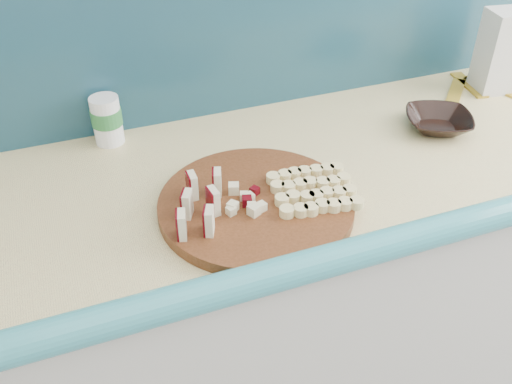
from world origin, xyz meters
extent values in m
cube|color=beige|center=(0.10, 1.50, 0.44)|extent=(2.20, 0.60, 0.88)
cube|color=#E5C986|center=(0.10, 1.50, 0.90)|extent=(2.20, 0.60, 0.03)
cube|color=teal|center=(0.10, 1.20, 0.90)|extent=(2.20, 0.06, 0.03)
cylinder|color=#41220D|center=(-0.36, 1.38, 0.92)|extent=(0.43, 0.43, 0.02)
cube|color=beige|center=(-0.52, 1.33, 0.96)|extent=(0.02, 0.03, 0.05)
cube|color=#45040B|center=(-0.52, 1.33, 0.96)|extent=(0.01, 0.03, 0.05)
cube|color=beige|center=(-0.49, 1.38, 0.96)|extent=(0.02, 0.03, 0.05)
cube|color=#45040B|center=(-0.50, 1.38, 0.96)|extent=(0.01, 0.03, 0.05)
cube|color=beige|center=(-0.47, 1.43, 0.96)|extent=(0.02, 0.03, 0.05)
cube|color=#45040B|center=(-0.47, 1.43, 0.96)|extent=(0.01, 0.03, 0.05)
cube|color=beige|center=(-0.47, 1.32, 0.96)|extent=(0.02, 0.03, 0.05)
cube|color=#45040B|center=(-0.48, 1.32, 0.96)|extent=(0.01, 0.03, 0.05)
cube|color=beige|center=(-0.44, 1.37, 0.96)|extent=(0.02, 0.03, 0.05)
cube|color=#45040B|center=(-0.45, 1.37, 0.96)|extent=(0.01, 0.03, 0.05)
cube|color=beige|center=(-0.42, 1.43, 0.96)|extent=(0.02, 0.03, 0.05)
cube|color=#45040B|center=(-0.43, 1.43, 0.96)|extent=(0.01, 0.03, 0.05)
cube|color=beige|center=(-0.37, 1.38, 0.94)|extent=(0.02, 0.02, 0.02)
cube|color=beige|center=(-0.37, 1.39, 0.94)|extent=(0.02, 0.02, 0.02)
cube|color=#45040B|center=(-0.37, 1.40, 0.94)|extent=(0.02, 0.02, 0.02)
cube|color=beige|center=(-0.38, 1.39, 0.94)|extent=(0.02, 0.02, 0.02)
cube|color=beige|center=(-0.39, 1.39, 0.94)|extent=(0.02, 0.02, 0.02)
cube|color=beige|center=(-0.40, 1.39, 0.94)|extent=(0.02, 0.02, 0.02)
cube|color=beige|center=(-0.39, 1.38, 0.94)|extent=(0.02, 0.02, 0.02)
cube|color=beige|center=(-0.39, 1.36, 0.94)|extent=(0.02, 0.02, 0.02)
cube|color=#45040B|center=(-0.38, 1.36, 0.94)|extent=(0.02, 0.02, 0.02)
cube|color=beige|center=(-0.37, 1.37, 0.94)|extent=(0.02, 0.02, 0.02)
cylinder|color=#EAD88F|center=(-0.32, 1.31, 0.94)|extent=(0.03, 0.03, 0.02)
cylinder|color=#EAD88F|center=(-0.30, 1.31, 0.94)|extent=(0.03, 0.03, 0.02)
cylinder|color=#EAD88F|center=(-0.28, 1.31, 0.94)|extent=(0.03, 0.03, 0.02)
cylinder|color=#EAD88F|center=(-0.25, 1.30, 0.94)|extent=(0.03, 0.03, 0.02)
cylinder|color=#EAD88F|center=(-0.23, 1.30, 0.94)|extent=(0.03, 0.03, 0.02)
cylinder|color=#EAD88F|center=(-0.21, 1.30, 0.94)|extent=(0.03, 0.03, 0.02)
cylinder|color=#EAD88F|center=(-0.19, 1.29, 0.94)|extent=(0.03, 0.03, 0.02)
cylinder|color=#EAD88F|center=(-0.31, 1.35, 0.94)|extent=(0.03, 0.03, 0.02)
cylinder|color=#EAD88F|center=(-0.29, 1.35, 0.94)|extent=(0.03, 0.03, 0.02)
cylinder|color=#EAD88F|center=(-0.27, 1.35, 0.94)|extent=(0.03, 0.03, 0.02)
cylinder|color=#EAD88F|center=(-0.25, 1.34, 0.94)|extent=(0.03, 0.03, 0.02)
cylinder|color=#EAD88F|center=(-0.22, 1.34, 0.94)|extent=(0.03, 0.03, 0.02)
cylinder|color=#EAD88F|center=(-0.20, 1.33, 0.94)|extent=(0.03, 0.03, 0.02)
cylinder|color=#EAD88F|center=(-0.18, 1.33, 0.94)|extent=(0.03, 0.03, 0.02)
cylinder|color=#EAD88F|center=(-0.31, 1.39, 0.94)|extent=(0.03, 0.03, 0.02)
cylinder|color=#EAD88F|center=(-0.29, 1.39, 0.94)|extent=(0.03, 0.03, 0.02)
cylinder|color=#EAD88F|center=(-0.26, 1.38, 0.94)|extent=(0.03, 0.03, 0.02)
cylinder|color=#EAD88F|center=(-0.24, 1.38, 0.94)|extent=(0.03, 0.03, 0.02)
cylinder|color=#EAD88F|center=(-0.22, 1.38, 0.94)|extent=(0.03, 0.03, 0.02)
cylinder|color=#EAD88F|center=(-0.20, 1.37, 0.94)|extent=(0.03, 0.03, 0.02)
cylinder|color=#EAD88F|center=(-0.17, 1.37, 0.94)|extent=(0.03, 0.03, 0.02)
cylinder|color=#EAD88F|center=(-0.30, 1.43, 0.94)|extent=(0.03, 0.03, 0.02)
cylinder|color=#EAD88F|center=(-0.28, 1.42, 0.94)|extent=(0.03, 0.03, 0.02)
cylinder|color=#EAD88F|center=(-0.26, 1.42, 0.94)|extent=(0.03, 0.03, 0.02)
cylinder|color=#EAD88F|center=(-0.24, 1.42, 0.94)|extent=(0.03, 0.03, 0.02)
cylinder|color=#EAD88F|center=(-0.21, 1.41, 0.94)|extent=(0.03, 0.03, 0.02)
cylinder|color=#EAD88F|center=(-0.19, 1.41, 0.94)|extent=(0.03, 0.03, 0.02)
cylinder|color=#EAD88F|center=(-0.17, 1.41, 0.94)|extent=(0.03, 0.03, 0.02)
imported|color=black|center=(0.16, 1.52, 0.93)|extent=(0.20, 0.20, 0.04)
cube|color=silver|center=(0.43, 1.64, 1.02)|extent=(0.14, 0.11, 0.21)
cylinder|color=white|center=(-0.58, 1.74, 0.97)|extent=(0.07, 0.07, 0.11)
cylinder|color=#2C7B3B|center=(-0.58, 1.74, 0.98)|extent=(0.07, 0.07, 0.04)
cube|color=gold|center=(0.32, 1.66, 0.91)|extent=(0.13, 0.13, 0.01)
cube|color=gold|center=(0.38, 1.68, 0.91)|extent=(0.06, 0.16, 0.01)
cube|color=gold|center=(0.42, 1.65, 0.91)|extent=(0.09, 0.15, 0.01)
camera|label=1|loc=(-0.67, 0.57, 1.60)|focal=40.00mm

